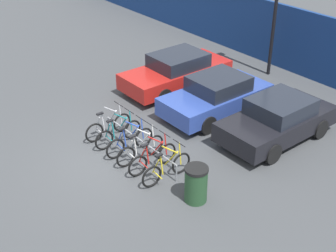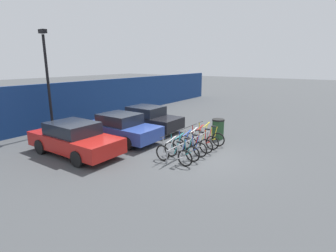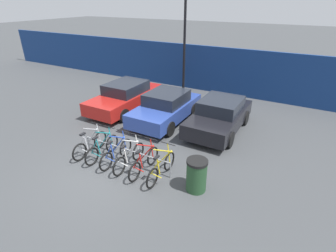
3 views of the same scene
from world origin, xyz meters
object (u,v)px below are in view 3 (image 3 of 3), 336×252
object	(u,v)px
car_red	(126,96)
lamp_post	(185,39)
bicycle_silver	(90,144)
bicycle_teal	(102,148)
bicycle_white	(129,157)
bicycle_yellow	(161,168)
bicycle_red	(144,162)
trash_bin	(197,175)
bike_rack	(126,151)
car_black	(219,115)
car_blue	(166,107)
bicycle_blue	(116,153)

from	to	relation	value
car_red	lamp_post	xyz separation A→B (m)	(1.38, 3.87, 2.41)
bicycle_silver	bicycle_teal	distance (m)	0.58
bicycle_white	bicycle_yellow	distance (m)	1.25
bicycle_teal	bicycle_red	bearing A→B (deg)	-3.75
bicycle_silver	car_red	distance (m)	4.38
bicycle_silver	bicycle_white	bearing A→B (deg)	-2.81
trash_bin	bike_rack	bearing A→B (deg)	177.47
bicycle_teal	car_red	bearing A→B (deg)	113.24
bike_rack	car_black	distance (m)	4.46
car_red	bicycle_teal	bearing A→B (deg)	-63.01
bicycle_yellow	lamp_post	size ratio (longest dim) A/B	0.31
car_blue	bicycle_blue	bearing A→B (deg)	-87.00
car_blue	lamp_post	size ratio (longest dim) A/B	0.73
bike_rack	bicycle_yellow	size ratio (longest dim) A/B	2.09
car_red	car_black	size ratio (longest dim) A/B	1.10
bicycle_white	bicycle_blue	bearing A→B (deg)	-179.84
lamp_post	bicycle_red	bearing A→B (deg)	-72.57
bike_rack	car_blue	world-z (taller)	car_blue
car_black	bicycle_yellow	bearing A→B (deg)	-96.10
bicycle_yellow	car_black	world-z (taller)	car_black
car_black	trash_bin	bearing A→B (deg)	-79.72
bicycle_teal	trash_bin	distance (m)	3.63
trash_bin	bicycle_red	bearing A→B (deg)	-179.08
bicycle_blue	bicycle_red	xyz separation A→B (m)	(1.16, 0.00, 0.00)
bicycle_yellow	bike_rack	bearing A→B (deg)	176.15
bicycle_white	bicycle_teal	bearing A→B (deg)	-179.84
bicycle_silver	car_red	xyz separation A→B (m)	(-1.51, 4.10, 0.31)
bike_rack	bicycle_silver	bearing A→B (deg)	-174.38
bicycle_blue	car_black	world-z (taller)	car_black
car_black	bike_rack	bearing A→B (deg)	-116.04
lamp_post	trash_bin	distance (m)	9.42
bicycle_teal	lamp_post	size ratio (longest dim) A/B	0.31
trash_bin	bicycle_blue	bearing A→B (deg)	-179.44
bicycle_white	car_black	size ratio (longest dim) A/B	0.43
car_black	bicycle_silver	bearing A→B (deg)	-129.88
bicycle_silver	car_red	world-z (taller)	car_red
bike_rack	bicycle_silver	size ratio (longest dim) A/B	2.09
bicycle_silver	car_red	size ratio (longest dim) A/B	0.39
bicycle_teal	bicycle_red	distance (m)	1.79
bicycle_yellow	car_red	xyz separation A→B (m)	(-4.53, 4.10, 0.31)
bicycle_red	car_black	xyz separation A→B (m)	(1.09, 4.15, 0.31)
bicycle_white	car_blue	bearing A→B (deg)	101.38
bicycle_teal	bicycle_red	world-z (taller)	same
bicycle_yellow	car_blue	distance (m)	4.33
bicycle_yellow	bicycle_red	bearing A→B (deg)	-178.23
bike_rack	bicycle_yellow	distance (m)	1.52
bicycle_white	bicycle_yellow	xyz separation A→B (m)	(1.25, 0.00, 0.00)
bike_rack	bicycle_teal	xyz separation A→B (m)	(-0.93, -0.15, -0.11)
bike_rack	bicycle_red	size ratio (longest dim) A/B	2.09
bicycle_white	bike_rack	bearing A→B (deg)	150.35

